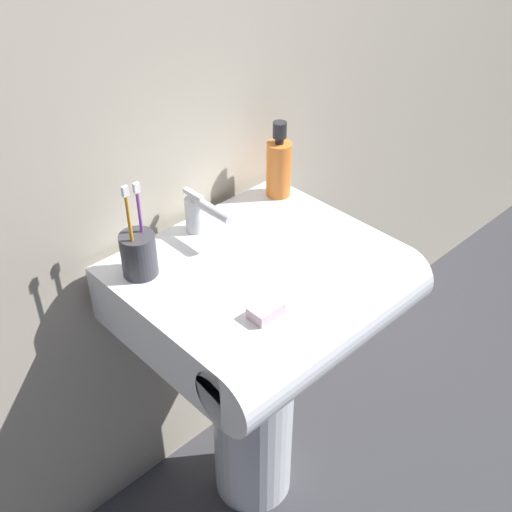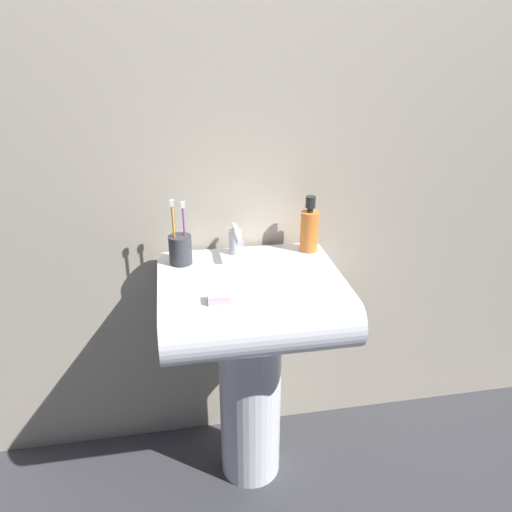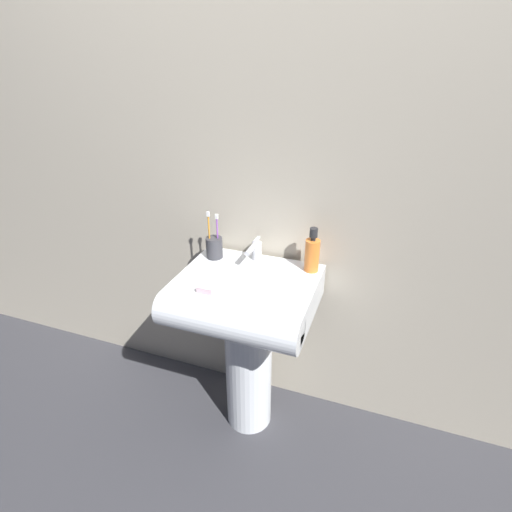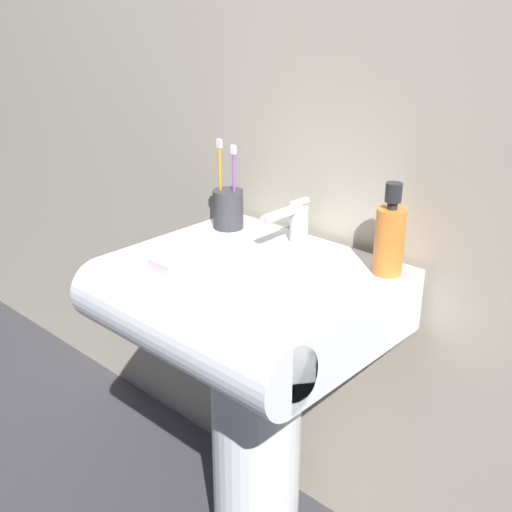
{
  "view_description": "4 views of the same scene",
  "coord_description": "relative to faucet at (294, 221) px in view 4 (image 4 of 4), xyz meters",
  "views": [
    {
      "loc": [
        -0.74,
        -0.78,
        1.57
      ],
      "look_at": [
        -0.01,
        -0.02,
        0.79
      ],
      "focal_mm": 45.0,
      "sensor_mm": 36.0,
      "label": 1
    },
    {
      "loc": [
        -0.21,
        -1.32,
        1.45
      ],
      "look_at": [
        0.02,
        0.02,
        0.83
      ],
      "focal_mm": 35.0,
      "sensor_mm": 36.0,
      "label": 2
    },
    {
      "loc": [
        0.49,
        -1.27,
        1.57
      ],
      "look_at": [
        0.04,
        -0.01,
        0.88
      ],
      "focal_mm": 28.0,
      "sensor_mm": 36.0,
      "label": 3
    },
    {
      "loc": [
        0.82,
        -0.89,
        1.3
      ],
      "look_at": [
        0.0,
        -0.01,
        0.8
      ],
      "focal_mm": 45.0,
      "sensor_mm": 36.0,
      "label": 4
    }
  ],
  "objects": [
    {
      "name": "wall_back",
      "position": [
        0.02,
        0.11,
        0.37
      ],
      "size": [
        5.0,
        0.05,
        2.4
      ],
      "primitive_type": "cube",
      "color": "#B7AD99",
      "rests_on": "ground"
    },
    {
      "name": "sink_pedestal",
      "position": [
        0.02,
        -0.14,
        -0.51
      ],
      "size": [
        0.21,
        0.21,
        0.64
      ],
      "primitive_type": "cylinder",
      "color": "white",
      "rests_on": "ground"
    },
    {
      "name": "sink_basin",
      "position": [
        0.02,
        -0.2,
        -0.12
      ],
      "size": [
        0.54,
        0.48,
        0.14
      ],
      "color": "white",
      "rests_on": "sink_pedestal"
    },
    {
      "name": "faucet",
      "position": [
        0.0,
        0.0,
        0.0
      ],
      "size": [
        0.04,
        0.14,
        0.1
      ],
      "color": "silver",
      "rests_on": "sink_basin"
    },
    {
      "name": "toothbrush_cup",
      "position": [
        -0.18,
        -0.03,
        -0.0
      ],
      "size": [
        0.07,
        0.07,
        0.21
      ],
      "color": "#38383D",
      "rests_on": "sink_basin"
    },
    {
      "name": "soap_bottle",
      "position": [
        0.24,
        -0.0,
        0.02
      ],
      "size": [
        0.06,
        0.06,
        0.19
      ],
      "color": "orange",
      "rests_on": "sink_basin"
    },
    {
      "name": "bar_soap",
      "position": [
        -0.09,
        -0.3,
        -0.04
      ],
      "size": [
        0.06,
        0.04,
        0.02
      ],
      "primitive_type": "cube",
      "color": "silver",
      "rests_on": "sink_basin"
    }
  ]
}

